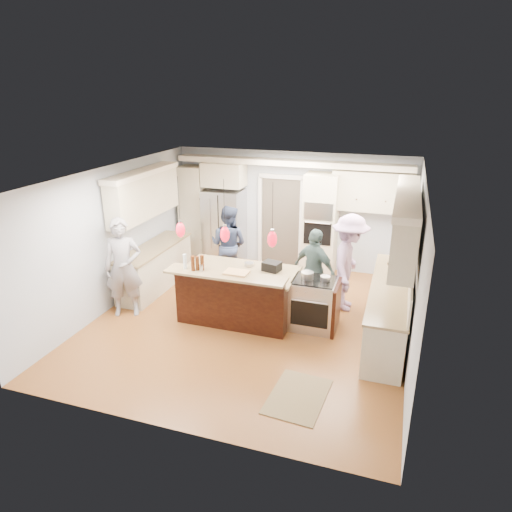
{
  "coord_description": "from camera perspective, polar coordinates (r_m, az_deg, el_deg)",
  "views": [
    {
      "loc": [
        2.43,
        -7.06,
        4.05
      ],
      "look_at": [
        0.0,
        0.35,
        1.15
      ],
      "focal_mm": 32.0,
      "sensor_mm": 36.0,
      "label": 1
    }
  ],
  "objects": [
    {
      "name": "island_range",
      "position": [
        8.15,
        7.37,
        -5.94
      ],
      "size": [
        0.82,
        0.71,
        0.92
      ],
      "color": "#B7B7BC",
      "rests_on": "ground"
    },
    {
      "name": "beer_bottle_c",
      "position": [
        7.78,
        -7.35,
        -0.91
      ],
      "size": [
        0.07,
        0.07,
        0.25
      ],
      "primitive_type": "cylinder",
      "rotation": [
        0.0,
        0.0,
        0.09
      ],
      "color": "#4B230D",
      "rests_on": "kitchen_island"
    },
    {
      "name": "left_cabinets",
      "position": [
        9.72,
        -12.99,
        1.93
      ],
      "size": [
        0.64,
        2.3,
        2.51
      ],
      "color": "beige",
      "rests_on": "ground"
    },
    {
      "name": "drink_can",
      "position": [
        7.75,
        -6.87,
        -1.53
      ],
      "size": [
        0.07,
        0.07,
        0.11
      ],
      "primitive_type": "cylinder",
      "rotation": [
        0.0,
        0.0,
        0.37
      ],
      "color": "#B7B7BC",
      "rests_on": "kitchen_island"
    },
    {
      "name": "oven_column",
      "position": [
        10.28,
        8.04,
        3.83
      ],
      "size": [
        0.72,
        0.69,
        2.3
      ],
      "color": "beige",
      "rests_on": "ground"
    },
    {
      "name": "room_shell",
      "position": [
        7.79,
        -0.8,
        3.76
      ],
      "size": [
        5.54,
        6.04,
        2.72
      ],
      "color": "#B2BCC6",
      "rests_on": "ground"
    },
    {
      "name": "person_far_right",
      "position": [
        8.67,
        7.34,
        -1.78
      ],
      "size": [
        1.01,
        0.78,
        1.6
      ],
      "primitive_type": "imported",
      "rotation": [
        0.0,
        0.0,
        2.66
      ],
      "color": "#476362",
      "rests_on": "ground"
    },
    {
      "name": "person_bar_end",
      "position": [
        8.7,
        -16.26,
        -1.41
      ],
      "size": [
        0.81,
        0.7,
        1.88
      ],
      "primitive_type": "imported",
      "rotation": [
        0.0,
        0.0,
        0.44
      ],
      "color": "gray",
      "rests_on": "ground"
    },
    {
      "name": "water_bottle",
      "position": [
        7.87,
        -8.88,
        -0.67
      ],
      "size": [
        0.08,
        0.08,
        0.26
      ],
      "primitive_type": "cylinder",
      "rotation": [
        0.0,
        0.0,
        -0.41
      ],
      "color": "silver",
      "rests_on": "kitchen_island"
    },
    {
      "name": "refrigerator",
      "position": [
        10.94,
        -3.98,
        3.63
      ],
      "size": [
        0.9,
        0.7,
        1.8
      ],
      "primitive_type": "cube",
      "color": "#B7B7BC",
      "rests_on": "ground"
    },
    {
      "name": "right_counter_run",
      "position": [
        7.94,
        16.91,
        -2.68
      ],
      "size": [
        0.64,
        3.1,
        2.51
      ],
      "color": "beige",
      "rests_on": "ground"
    },
    {
      "name": "kitchen_island",
      "position": [
        8.41,
        -2.2,
        -4.69
      ],
      "size": [
        2.1,
        1.46,
        1.12
      ],
      "color": "black",
      "rests_on": "ground"
    },
    {
      "name": "pot_small",
      "position": [
        7.92,
        8.65,
        -2.79
      ],
      "size": [
        0.17,
        0.17,
        0.09
      ],
      "primitive_type": "cylinder",
      "color": "#B7B7BC",
      "rests_on": "island_range"
    },
    {
      "name": "back_upper_cabinets",
      "position": [
        10.59,
        0.23,
        7.42
      ],
      "size": [
        5.3,
        0.61,
        2.54
      ],
      "color": "beige",
      "rests_on": "ground"
    },
    {
      "name": "ground_plane",
      "position": [
        8.49,
        -0.74,
        -8.08
      ],
      "size": [
        6.0,
        6.0,
        0.0
      ],
      "primitive_type": "plane",
      "color": "#9F682B",
      "rests_on": "ground"
    },
    {
      "name": "beer_bottle_b",
      "position": [
        7.76,
        -7.9,
        -0.92
      ],
      "size": [
        0.08,
        0.08,
        0.26
      ],
      "primitive_type": "cylinder",
      "rotation": [
        0.0,
        0.0,
        -0.18
      ],
      "color": "#4B230D",
      "rests_on": "kitchen_island"
    },
    {
      "name": "cutting_board",
      "position": [
        7.63,
        -2.46,
        -2.07
      ],
      "size": [
        0.4,
        0.29,
        0.03
      ],
      "primitive_type": "cube",
      "rotation": [
        0.0,
        0.0,
        -0.01
      ],
      "color": "tan",
      "rests_on": "kitchen_island"
    },
    {
      "name": "floor_rug",
      "position": [
        6.66,
        5.25,
        -17.05
      ],
      "size": [
        0.82,
        1.14,
        0.01
      ],
      "primitive_type": "cube",
      "rotation": [
        0.0,
        0.0,
        -0.08
      ],
      "color": "olive",
      "rests_on": "ground"
    },
    {
      "name": "beer_bottle_a",
      "position": [
        7.78,
        -6.74,
        -0.84
      ],
      "size": [
        0.07,
        0.07,
        0.26
      ],
      "primitive_type": "cylinder",
      "rotation": [
        0.0,
        0.0,
        -0.01
      ],
      "color": "#4B230D",
      "rests_on": "kitchen_island"
    },
    {
      "name": "pendant_lights",
      "position": [
        7.42,
        -3.91,
        2.74
      ],
      "size": [
        1.75,
        0.15,
        1.03
      ],
      "color": "black",
      "rests_on": "ground"
    },
    {
      "name": "person_far_left",
      "position": [
        9.82,
        -3.46,
        1.41
      ],
      "size": [
        0.9,
        0.74,
        1.72
      ],
      "primitive_type": "imported",
      "rotation": [
        0.0,
        0.0,
        3.03
      ],
      "color": "#2B3653",
      "rests_on": "ground"
    },
    {
      "name": "pot_large",
      "position": [
        7.95,
        6.43,
        -2.43
      ],
      "size": [
        0.22,
        0.22,
        0.13
      ],
      "primitive_type": "cylinder",
      "color": "#B7B7BC",
      "rests_on": "island_range"
    },
    {
      "name": "person_range_side",
      "position": [
        8.75,
        11.53,
        -0.86
      ],
      "size": [
        0.7,
        1.21,
        1.87
      ],
      "primitive_type": "imported",
      "rotation": [
        0.0,
        0.0,
        1.57
      ],
      "color": "#A986B5",
      "rests_on": "ground"
    }
  ]
}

